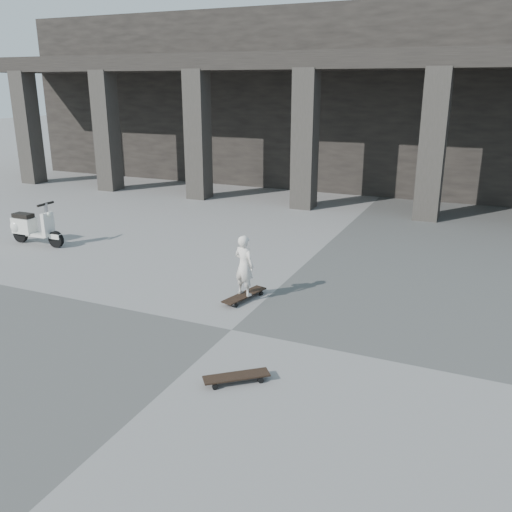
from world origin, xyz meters
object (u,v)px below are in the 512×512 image
at_px(child, 244,265).
at_px(longboard, 244,295).
at_px(scooter, 28,227).
at_px(skateboard_spare, 236,377).

bearing_deg(child, longboard, 112.46).
xyz_separation_m(child, scooter, (-6.05, 1.10, -0.22)).
bearing_deg(longboard, scooter, 94.04).
distance_m(longboard, child, 0.55).
bearing_deg(scooter, skateboard_spare, -27.22).
relative_size(longboard, scooter, 0.68).
bearing_deg(skateboard_spare, scooter, 113.79).
distance_m(longboard, scooter, 6.16).
xyz_separation_m(longboard, scooter, (-6.05, 1.10, 0.33)).
height_order(skateboard_spare, scooter, scooter).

